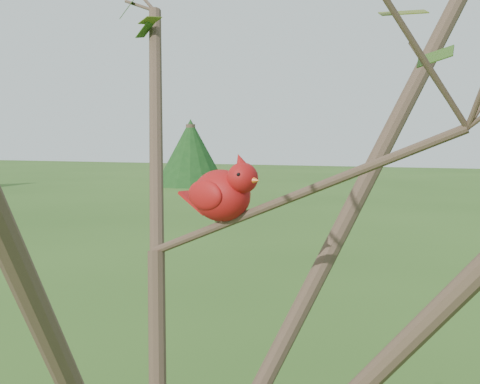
# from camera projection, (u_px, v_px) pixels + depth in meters

# --- Properties ---
(crabapple_tree) EXTENTS (2.35, 2.05, 2.95)m
(crabapple_tree) POSITION_uv_depth(u_px,v_px,m) (161.00, 172.00, 1.21)
(crabapple_tree) COLOR #3C2B20
(crabapple_tree) RESTS_ON ground
(cardinal) EXTENTS (0.20, 0.14, 0.15)m
(cardinal) POSITION_uv_depth(u_px,v_px,m) (224.00, 193.00, 1.29)
(cardinal) COLOR #A80E14
(cardinal) RESTS_ON ground
(distant_trees) EXTENTS (36.88, 16.66, 3.75)m
(distant_trees) POSITION_uv_depth(u_px,v_px,m) (469.00, 147.00, 24.89)
(distant_trees) COLOR #3C2B20
(distant_trees) RESTS_ON ground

